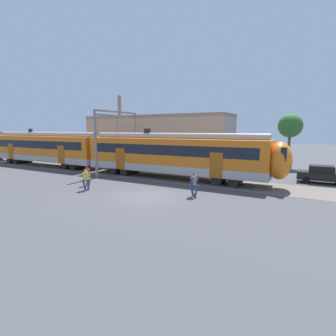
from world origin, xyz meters
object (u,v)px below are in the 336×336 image
object	(u,v)px
pedestrian_yellow	(86,178)
pedestrian_red	(87,174)
commuter_train	(49,148)
parked_car_black	(323,174)
pedestrian_grey	(194,183)

from	to	relation	value
pedestrian_yellow	pedestrian_red	bearing A→B (deg)	133.84
commuter_train	pedestrian_yellow	world-z (taller)	commuter_train
pedestrian_red	pedestrian_yellow	distance (m)	1.74
pedestrian_red	commuter_train	bearing A→B (deg)	154.57
parked_car_black	pedestrian_grey	bearing A→B (deg)	-129.14
pedestrian_yellow	pedestrian_grey	bearing A→B (deg)	15.32
pedestrian_grey	parked_car_black	xyz separation A→B (m)	(7.90, 9.70, -0.21)
pedestrian_yellow	parked_car_black	xyz separation A→B (m)	(15.88, 11.89, -0.21)
commuter_train	pedestrian_grey	size ratio (longest dim) A/B	33.99
commuter_train	parked_car_black	bearing A→B (deg)	8.06
commuter_train	pedestrian_grey	xyz separation A→B (m)	(22.52, -5.40, -1.26)
commuter_train	parked_car_black	size ratio (longest dim) A/B	14.13
commuter_train	parked_car_black	world-z (taller)	commuter_train
pedestrian_red	parked_car_black	distance (m)	20.13
pedestrian_yellow	pedestrian_grey	xyz separation A→B (m)	(7.99, 2.19, 0.00)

